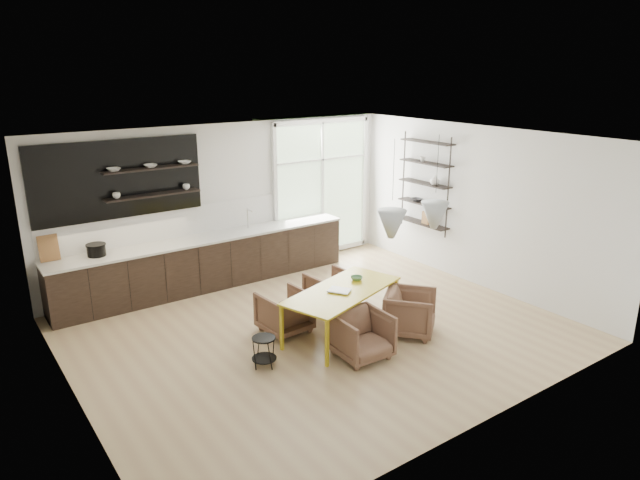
{
  "coord_description": "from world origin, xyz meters",
  "views": [
    {
      "loc": [
        -4.6,
        -6.49,
        3.89
      ],
      "look_at": [
        0.44,
        0.6,
        1.22
      ],
      "focal_mm": 32.0,
      "sensor_mm": 36.0,
      "label": 1
    }
  ],
  "objects": [
    {
      "name": "room",
      "position": [
        0.58,
        1.1,
        1.46
      ],
      "size": [
        7.02,
        6.01,
        2.91
      ],
      "color": "tan",
      "rests_on": "ground"
    },
    {
      "name": "table_bowl",
      "position": [
        0.64,
        -0.1,
        0.74
      ],
      "size": [
        0.26,
        0.26,
        0.06
      ],
      "primitive_type": "imported",
      "rotation": [
        0.0,
        0.0,
        0.65
      ],
      "color": "#538356",
      "rests_on": "dining_table"
    },
    {
      "name": "right_shelving",
      "position": [
        3.36,
        1.17,
        1.65
      ],
      "size": [
        0.26,
        1.22,
        1.9
      ],
      "color": "black",
      "rests_on": "ground"
    },
    {
      "name": "table_book",
      "position": [
        0.04,
        -0.39,
        0.73
      ],
      "size": [
        0.37,
        0.39,
        0.03
      ],
      "primitive_type": "imported",
      "rotation": [
        0.0,
        0.0,
        0.59
      ],
      "color": "white",
      "rests_on": "dining_table"
    },
    {
      "name": "armchair_back_right",
      "position": [
        0.62,
        0.55,
        0.32
      ],
      "size": [
        0.73,
        0.75,
        0.64
      ],
      "primitive_type": "imported",
      "rotation": [
        0.0,
        0.0,
        3.21
      ],
      "color": "brown",
      "rests_on": "ground"
    },
    {
      "name": "dining_table",
      "position": [
        0.21,
        -0.29,
        0.66
      ],
      "size": [
        2.13,
        1.44,
        0.71
      ],
      "rotation": [
        0.0,
        0.0,
        0.31
      ],
      "color": "gold",
      "rests_on": "ground"
    },
    {
      "name": "armchair_front_right",
      "position": [
        1.06,
        -0.86,
        0.34
      ],
      "size": [
        1.02,
        1.03,
        0.67
      ],
      "primitive_type": "imported",
      "rotation": [
        0.0,
        0.0,
        0.69
      ],
      "color": "brown",
      "rests_on": "ground"
    },
    {
      "name": "kitchen_run",
      "position": [
        -0.7,
        2.69,
        0.6
      ],
      "size": [
        5.54,
        0.69,
        2.75
      ],
      "color": "black",
      "rests_on": "ground"
    },
    {
      "name": "armchair_front_left",
      "position": [
        -0.01,
        -1.02,
        0.33
      ],
      "size": [
        0.73,
        0.75,
        0.66
      ],
      "primitive_type": "imported",
      "rotation": [
        0.0,
        0.0,
        -0.04
      ],
      "color": "brown",
      "rests_on": "ground"
    },
    {
      "name": "armchair_back_left",
      "position": [
        -0.45,
        0.29,
        0.32
      ],
      "size": [
        0.73,
        0.75,
        0.64
      ],
      "primitive_type": "imported",
      "rotation": [
        0.0,
        0.0,
        3.21
      ],
      "color": "brown",
      "rests_on": "ground"
    },
    {
      "name": "wire_stool",
      "position": [
        -1.24,
        -0.46,
        0.27
      ],
      "size": [
        0.34,
        0.34,
        0.43
      ],
      "rotation": [
        0.0,
        0.0,
        0.03
      ],
      "color": "black",
      "rests_on": "ground"
    }
  ]
}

